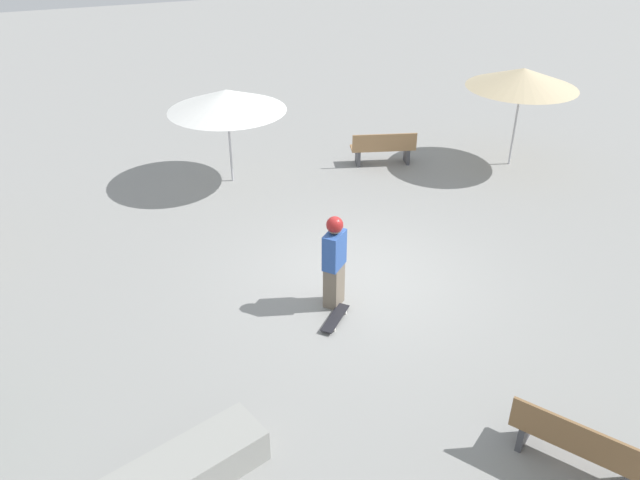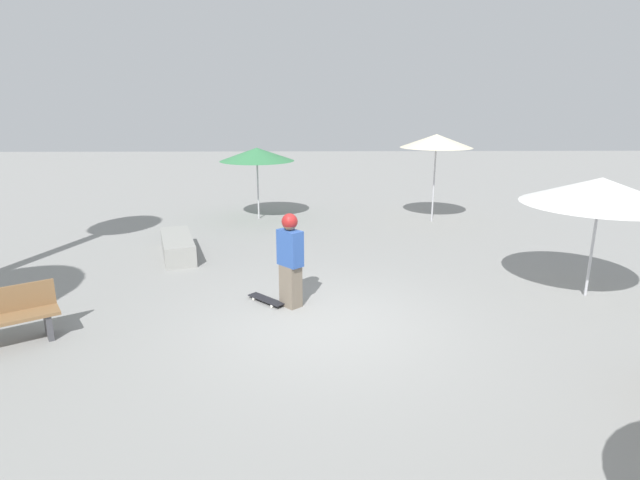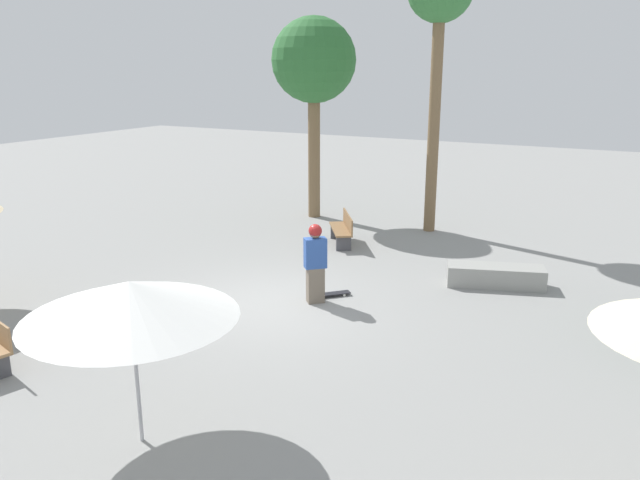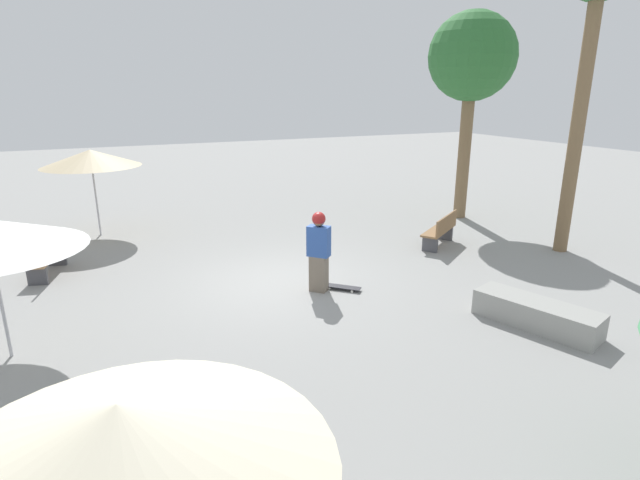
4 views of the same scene
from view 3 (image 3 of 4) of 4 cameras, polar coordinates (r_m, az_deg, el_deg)
name	(u,v)px [view 3 (image 3 of 4)]	position (r m, az deg, el deg)	size (l,w,h in m)	color
ground_plane	(271,304)	(12.96, -4.54, -5.89)	(60.00, 60.00, 0.00)	gray
skater_main	(315,261)	(12.76, -0.43, -1.90)	(0.48, 0.49, 1.67)	#726656
skateboard	(332,294)	(13.34, 1.10, -4.94)	(0.71, 0.70, 0.07)	black
concrete_ledge	(495,276)	(14.45, 15.75, -3.18)	(1.29, 2.21, 0.46)	gray
bench_far	(343,229)	(17.12, 2.09, 0.99)	(1.57, 1.26, 0.85)	#47474C
shade_umbrella_white	(130,300)	(8.03, -16.97, -5.24)	(2.68, 2.68, 2.21)	#B7B7BC
palm_tree_left	(440,2)	(18.43, 10.91, 20.56)	(1.84, 1.84, 7.70)	brown
palm_tree_center_left	(314,63)	(19.89, -0.56, 15.87)	(2.61, 2.61, 6.24)	brown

